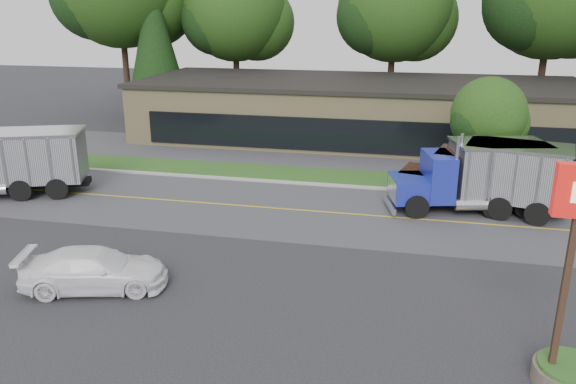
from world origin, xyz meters
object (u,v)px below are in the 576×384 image
(dump_truck_red, at_px, (11,161))
(dump_truck_blue, at_px, (476,174))
(rally_car, at_px, (95,269))
(dump_truck_maroon, at_px, (492,175))

(dump_truck_red, xyz_separation_m, dump_truck_blue, (23.35, 2.79, -0.01))
(dump_truck_red, height_order, rally_car, dump_truck_red)
(dump_truck_maroon, distance_m, rally_car, 18.35)
(dump_truck_blue, xyz_separation_m, dump_truck_maroon, (0.75, 0.04, 0.00))
(dump_truck_red, relative_size, dump_truck_maroon, 1.09)
(dump_truck_blue, bearing_deg, dump_truck_red, -6.83)
(dump_truck_blue, bearing_deg, rally_car, 26.10)
(rally_car, bearing_deg, dump_truck_red, 32.73)
(dump_truck_red, bearing_deg, dump_truck_blue, 165.82)
(dump_truck_red, bearing_deg, dump_truck_maroon, 165.70)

